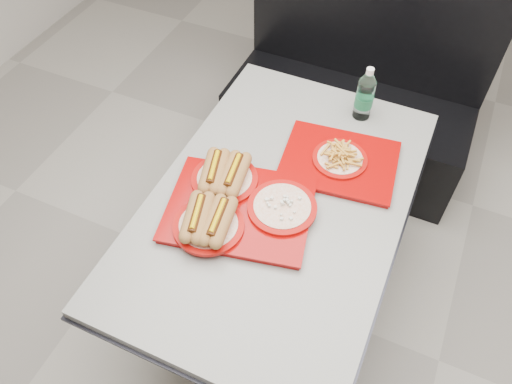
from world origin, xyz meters
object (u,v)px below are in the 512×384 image
at_px(tray_far, 340,160).
at_px(booth_bench, 353,97).
at_px(water_bottle, 365,96).
at_px(diner_table, 278,224).
at_px(tray_near, 234,203).

bearing_deg(tray_far, booth_bench, 99.99).
distance_m(tray_far, water_bottle, 0.32).
distance_m(diner_table, tray_near, 0.27).
bearing_deg(diner_table, booth_bench, 90.00).
height_order(booth_bench, tray_far, booth_bench).
height_order(diner_table, tray_far, tray_far).
relative_size(tray_near, water_bottle, 2.40).
bearing_deg(booth_bench, diner_table, -90.00).
bearing_deg(tray_far, tray_near, -126.70).
bearing_deg(tray_near, tray_far, 53.30).
relative_size(tray_near, tray_far, 1.23).
bearing_deg(diner_table, tray_far, 59.90).
bearing_deg(tray_near, booth_bench, 83.90).
bearing_deg(water_bottle, tray_far, -89.45).
relative_size(diner_table, tray_far, 2.98).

